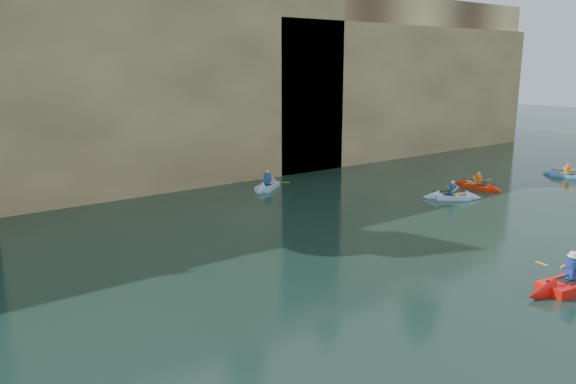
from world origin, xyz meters
TOP-DOWN VIEW (x-y plane):
  - ground at (0.00, 0.00)m, footprint 160.00×160.00m
  - cliff at (0.00, 30.00)m, footprint 70.00×16.00m
  - cliff_slab_center at (2.00, 22.60)m, footprint 24.00×2.40m
  - cliff_slab_east at (22.00, 22.60)m, footprint 26.00×2.40m
  - sea_cave_center at (-4.00, 21.95)m, footprint 3.50×1.00m
  - sea_cave_east at (10.00, 21.95)m, footprint 5.00×1.00m
  - main_kayaker at (5.37, 1.72)m, footprint 3.97×2.59m
  - kayaker_ltblue_near at (12.31, 11.25)m, footprint 2.75×2.50m
  - kayaker_red_far at (15.53, 11.92)m, footprint 2.32×3.21m
  - kayaker_ltblue_mid at (6.21, 19.00)m, footprint 3.26×2.65m
  - kayaker_blue_east at (22.59, 10.47)m, footprint 2.16×3.11m

SIDE VIEW (x-z plane):
  - ground at x=0.00m, z-range 0.00..0.00m
  - kayaker_blue_east at x=22.59m, z-range -0.41..0.67m
  - kayaker_red_far at x=15.53m, z-range -0.44..0.73m
  - kayaker_ltblue_near at x=12.31m, z-range -0.45..0.74m
  - kayaker_ltblue_mid at x=6.21m, z-range -0.50..0.82m
  - main_kayaker at x=5.37m, z-range -0.53..0.92m
  - sea_cave_center at x=-4.00m, z-range 0.00..3.20m
  - sea_cave_east at x=10.00m, z-range 0.00..4.50m
  - cliff_slab_east at x=22.00m, z-range 0.00..9.84m
  - cliff_slab_center at x=2.00m, z-range 0.00..11.40m
  - cliff at x=0.00m, z-range 0.00..12.00m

